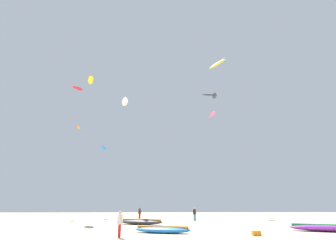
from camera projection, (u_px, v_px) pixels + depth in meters
ground_plane at (181, 246)px, 12.42m from camera, size 120.00×120.00×0.00m
person_foreground at (120, 222)px, 15.99m from camera, size 0.37×0.52×1.64m
person_midground at (195, 213)px, 33.06m from camera, size 0.49×0.38×1.67m
person_left at (140, 213)px, 34.63m from camera, size 0.40×0.44×1.65m
kite_grounded_near at (162, 230)px, 18.32m from camera, size 4.50×2.46×0.56m
kite_grounded_mid at (323, 228)px, 19.33m from camera, size 4.88×3.38×0.60m
kite_grounded_far at (141, 222)px, 26.16m from camera, size 5.16×3.04×0.61m
cooler_box at (256, 233)px, 16.73m from camera, size 0.56×0.36×0.32m
kite_aloft_0 at (217, 64)px, 46.00m from camera, size 3.41×4.34×0.99m
kite_aloft_1 at (78, 127)px, 45.59m from camera, size 1.18×2.54×0.53m
kite_aloft_2 at (78, 88)px, 49.85m from camera, size 2.08×2.17×0.57m
kite_aloft_3 at (212, 114)px, 49.53m from camera, size 1.16×3.51×0.45m
kite_aloft_4 at (214, 96)px, 44.44m from camera, size 1.10×2.62×0.36m
kite_aloft_5 at (125, 102)px, 43.48m from camera, size 2.04×4.06×0.75m
kite_aloft_6 at (209, 95)px, 39.46m from camera, size 2.54×0.80×0.57m
kite_aloft_7 at (91, 80)px, 42.70m from camera, size 1.88×3.40×0.41m
kite_aloft_8 at (103, 148)px, 46.27m from camera, size 0.91×2.79×0.55m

